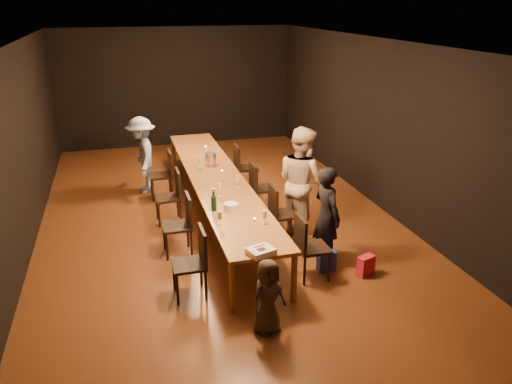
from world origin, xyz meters
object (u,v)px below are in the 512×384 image
object	(u,v)px
chair_right_0	(313,247)
chair_left_0	(189,264)
ice_bucket	(211,159)
champagne_bottle	(214,200)
birthday_cake	(261,251)
chair_left_2	(168,197)
chair_left_3	(161,175)
plate_stack	(231,207)
chair_right_3	(246,167)
table	(216,179)
man_blue	(142,155)
chair_left_1	(177,226)
woman_birthday	(327,216)
woman_tan	(301,182)
chair_right_2	(263,187)
child	(268,297)
chair_right_1	(285,213)

from	to	relation	value
chair_right_0	chair_left_0	bearing A→B (deg)	-90.00
chair_right_0	ice_bucket	bearing A→B (deg)	-165.37
champagne_bottle	birthday_cake	bearing A→B (deg)	-78.88
chair_left_2	chair_left_3	xyz separation A→B (m)	(0.00, 1.20, 0.00)
chair_left_0	plate_stack	xyz separation A→B (m)	(0.76, 0.87, 0.34)
plate_stack	champagne_bottle	size ratio (longest dim) A/B	0.62
champagne_bottle	ice_bucket	distance (m)	2.18
chair_right_3	chair_left_0	distance (m)	3.98
table	champagne_bottle	distance (m)	1.50
man_blue	chair_left_1	bearing A→B (deg)	4.74
champagne_bottle	ice_bucket	world-z (taller)	champagne_bottle
chair_left_3	woman_birthday	xyz separation A→B (m)	(2.05, -3.23, 0.27)
woman_tan	chair_left_1	bearing A→B (deg)	73.57
chair_left_3	ice_bucket	distance (m)	1.10
chair_left_0	woman_birthday	distance (m)	2.10
chair_right_2	man_blue	xyz separation A→B (m)	(-2.00, 1.61, 0.30)
chair_left_1	woman_tan	world-z (taller)	woman_tan
chair_left_3	champagne_bottle	world-z (taller)	champagne_bottle
child	champagne_bottle	xyz separation A→B (m)	(-0.23, 1.94, 0.46)
child	birthday_cake	bearing A→B (deg)	60.54
woman_birthday	birthday_cake	bearing A→B (deg)	113.96
child	birthday_cake	distance (m)	0.59
chair_right_3	champagne_bottle	distance (m)	2.93
chair_right_0	chair_right_1	size ratio (longest dim) A/B	1.00
chair_right_1	chair_left_0	world-z (taller)	same
chair_right_3	child	world-z (taller)	chair_right_3
table	chair_right_3	size ratio (longest dim) A/B	6.45
plate_stack	ice_bucket	world-z (taller)	ice_bucket
child	champagne_bottle	distance (m)	2.01
table	chair_left_0	bearing A→B (deg)	-109.50
chair_left_0	champagne_bottle	distance (m)	1.18
table	woman_birthday	xyz separation A→B (m)	(1.20, -2.03, 0.03)
chair_right_1	ice_bucket	size ratio (longest dim) A/B	4.13
woman_tan	plate_stack	size ratio (longest dim) A/B	8.55
chair_right_0	chair_left_2	xyz separation A→B (m)	(-1.70, 2.40, 0.00)
chair_right_1	woman_birthday	world-z (taller)	woman_birthday
chair_right_0	champagne_bottle	world-z (taller)	champagne_bottle
chair_right_0	chair_right_2	bearing A→B (deg)	180.00
chair_right_2	woman_tan	xyz separation A→B (m)	(0.34, -1.02, 0.43)
woman_tan	man_blue	bearing A→B (deg)	20.14
chair_left_1	birthday_cake	world-z (taller)	chair_left_1
chair_right_0	birthday_cake	size ratio (longest dim) A/B	2.52
chair_right_0	champagne_bottle	size ratio (longest dim) A/B	2.74
chair_right_2	woman_tan	world-z (taller)	woman_tan
chair_left_3	woman_birthday	distance (m)	3.83
chair_right_1	chair_left_1	xyz separation A→B (m)	(-1.70, 0.00, 0.00)
woman_tan	chair_right_3	bearing A→B (deg)	-12.85
chair_right_2	chair_left_1	xyz separation A→B (m)	(-1.70, -1.20, 0.00)
chair_right_3	chair_left_0	bearing A→B (deg)	-25.28
chair_left_1	child	bearing A→B (deg)	-160.94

